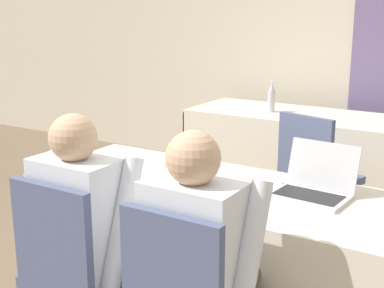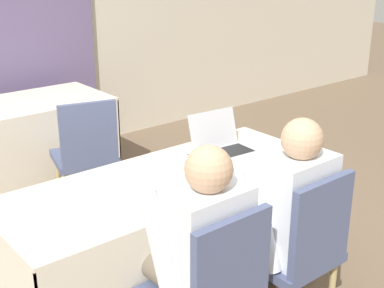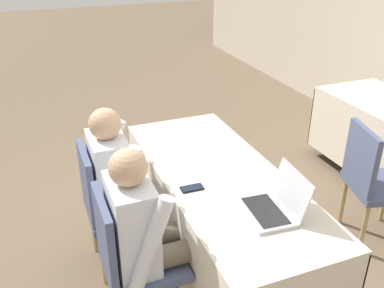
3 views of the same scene
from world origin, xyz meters
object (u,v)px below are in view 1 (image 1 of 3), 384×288
at_px(cell_phone, 206,201).
at_px(person_checkered_shirt, 91,224).
at_px(laptop, 313,187).
at_px(water_bottle, 271,98).
at_px(chair_far_spare, 314,172).
at_px(person_white_shirt, 204,256).
at_px(chair_near_left, 76,267).

xyz_separation_m(cell_phone, person_checkered_shirt, (-0.39, -0.34, -0.08)).
xyz_separation_m(laptop, water_bottle, (-1.00, 1.82, 0.07)).
xyz_separation_m(water_bottle, chair_far_spare, (0.65, -0.73, -0.35)).
distance_m(water_bottle, person_white_shirt, 2.62).
bearing_deg(person_checkered_shirt, chair_far_spare, -103.23).
bearing_deg(laptop, water_bottle, 123.21).
distance_m(cell_phone, water_bottle, 2.23).
height_order(person_checkered_shirt, person_white_shirt, same).
relative_size(chair_near_left, person_checkered_shirt, 0.78).
height_order(laptop, person_checkered_shirt, person_checkered_shirt).
bearing_deg(chair_near_left, water_bottle, -84.79).
bearing_deg(person_white_shirt, person_checkered_shirt, 0.00).
bearing_deg(laptop, person_white_shirt, -101.87).
distance_m(cell_phone, chair_near_left, 0.63).
bearing_deg(cell_phone, chair_far_spare, 90.22).
bearing_deg(chair_near_left, laptop, -134.95).
bearing_deg(chair_far_spare, person_white_shirt, 110.49).
distance_m(laptop, person_white_shirt, 0.70).
xyz_separation_m(cell_phone, chair_far_spare, (0.03, 1.41, -0.24)).
bearing_deg(person_white_shirt, chair_near_left, 10.25).
bearing_deg(person_white_shirt, chair_far_spare, -84.64).
distance_m(water_bottle, chair_far_spare, 1.04).
relative_size(chair_far_spare, person_white_shirt, 0.78).
bearing_deg(chair_far_spare, chair_near_left, 92.62).
height_order(water_bottle, person_checkered_shirt, person_checkered_shirt).
xyz_separation_m(laptop, person_checkered_shirt, (-0.77, -0.67, -0.12)).
relative_size(chair_near_left, person_white_shirt, 0.78).
relative_size(cell_phone, water_bottle, 0.53).
height_order(cell_phone, person_checkered_shirt, person_checkered_shirt).
bearing_deg(chair_near_left, person_white_shirt, -169.75).
xyz_separation_m(laptop, cell_phone, (-0.38, -0.33, -0.04)).
xyz_separation_m(person_checkered_shirt, person_white_shirt, (0.58, 0.00, 0.00)).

